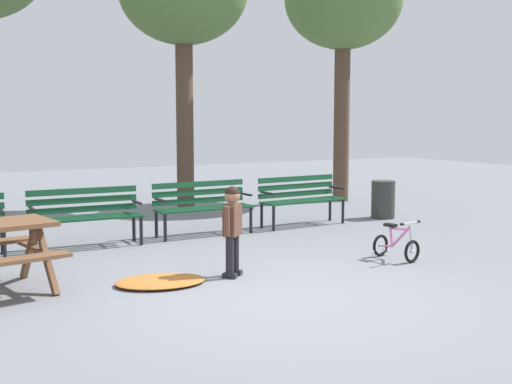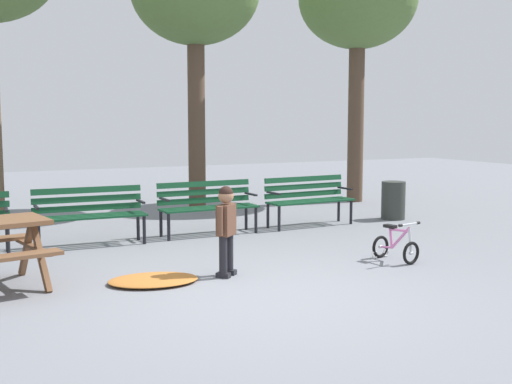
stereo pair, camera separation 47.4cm
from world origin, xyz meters
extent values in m
plane|color=slate|center=(0.00, 0.00, 0.00)|extent=(36.00, 36.00, 0.00)
cube|color=brown|center=(-2.03, 1.38, 0.36)|extent=(0.16, 0.57, 0.76)
cube|color=brown|center=(-2.12, 1.87, 0.36)|extent=(0.16, 0.57, 0.76)
cube|color=brown|center=(-2.07, 1.63, 0.42)|extent=(0.27, 1.10, 0.04)
cylinder|color=black|center=(-2.19, 3.28, 0.22)|extent=(0.05, 0.05, 0.44)
cylinder|color=black|center=(-2.17, 3.64, 0.22)|extent=(0.05, 0.05, 0.44)
cube|color=black|center=(-2.18, 3.46, 0.62)|extent=(0.06, 0.40, 0.03)
cube|color=#144728|center=(-1.03, 3.68, 0.44)|extent=(1.60, 0.11, 0.03)
cube|color=#144728|center=(-1.03, 3.56, 0.44)|extent=(1.60, 0.11, 0.03)
cube|color=#144728|center=(-1.03, 3.44, 0.44)|extent=(1.60, 0.11, 0.03)
cube|color=#144728|center=(-1.04, 3.32, 0.44)|extent=(1.60, 0.11, 0.03)
cube|color=#144728|center=(-1.03, 3.72, 0.54)|extent=(1.60, 0.08, 0.09)
cube|color=#144728|center=(-1.03, 3.72, 0.67)|extent=(1.60, 0.08, 0.09)
cube|color=#144728|center=(-1.03, 3.72, 0.81)|extent=(1.60, 0.08, 0.09)
cylinder|color=black|center=(-0.29, 3.32, 0.22)|extent=(0.05, 0.05, 0.44)
cylinder|color=black|center=(-0.28, 3.68, 0.22)|extent=(0.05, 0.05, 0.44)
cube|color=black|center=(-0.28, 3.50, 0.62)|extent=(0.05, 0.40, 0.03)
cylinder|color=black|center=(-1.78, 3.36, 0.22)|extent=(0.05, 0.05, 0.44)
cylinder|color=black|center=(-1.78, 3.72, 0.22)|extent=(0.05, 0.05, 0.44)
cube|color=black|center=(-1.78, 3.54, 0.62)|extent=(0.05, 0.40, 0.03)
cube|color=#144728|center=(0.87, 3.75, 0.44)|extent=(1.60, 0.10, 0.03)
cube|color=#144728|center=(0.87, 3.63, 0.44)|extent=(1.60, 0.10, 0.03)
cube|color=#144728|center=(0.87, 3.51, 0.44)|extent=(1.60, 0.10, 0.03)
cube|color=#144728|center=(0.87, 3.39, 0.44)|extent=(1.60, 0.10, 0.03)
cube|color=#144728|center=(0.87, 3.79, 0.54)|extent=(1.60, 0.07, 0.09)
cube|color=#144728|center=(0.87, 3.79, 0.67)|extent=(1.60, 0.07, 0.09)
cube|color=#144728|center=(0.87, 3.79, 0.81)|extent=(1.60, 0.07, 0.09)
cylinder|color=black|center=(1.62, 3.42, 0.22)|extent=(0.05, 0.05, 0.44)
cylinder|color=black|center=(1.62, 3.78, 0.22)|extent=(0.05, 0.05, 0.44)
cube|color=black|center=(1.62, 3.60, 0.62)|extent=(0.05, 0.40, 0.03)
cylinder|color=black|center=(0.12, 3.40, 0.22)|extent=(0.05, 0.05, 0.44)
cylinder|color=black|center=(0.12, 3.76, 0.22)|extent=(0.05, 0.05, 0.44)
cube|color=black|center=(0.12, 3.58, 0.62)|extent=(0.05, 0.40, 0.03)
cube|color=#144728|center=(2.76, 3.77, 0.44)|extent=(1.60, 0.17, 0.03)
cube|color=#144728|center=(2.77, 3.65, 0.44)|extent=(1.60, 0.17, 0.03)
cube|color=#144728|center=(2.77, 3.53, 0.44)|extent=(1.60, 0.17, 0.03)
cube|color=#144728|center=(2.78, 3.41, 0.44)|extent=(1.60, 0.17, 0.03)
cube|color=#144728|center=(2.76, 3.81, 0.54)|extent=(1.60, 0.14, 0.09)
cube|color=#144728|center=(2.76, 3.81, 0.67)|extent=(1.60, 0.14, 0.09)
cube|color=#144728|center=(2.76, 3.81, 0.81)|extent=(1.60, 0.14, 0.09)
cylinder|color=black|center=(3.53, 3.48, 0.22)|extent=(0.05, 0.05, 0.44)
cylinder|color=black|center=(3.51, 3.84, 0.22)|extent=(0.05, 0.05, 0.44)
cube|color=black|center=(3.52, 3.66, 0.62)|extent=(0.06, 0.40, 0.03)
cylinder|color=black|center=(2.03, 3.38, 0.22)|extent=(0.05, 0.05, 0.44)
cylinder|color=black|center=(2.01, 3.74, 0.22)|extent=(0.05, 0.05, 0.44)
cube|color=black|center=(2.02, 3.56, 0.62)|extent=(0.06, 0.40, 0.03)
cylinder|color=black|center=(0.08, 1.02, 0.25)|extent=(0.10, 0.10, 0.49)
cube|color=black|center=(0.08, 1.02, 0.03)|extent=(0.17, 0.18, 0.06)
cylinder|color=black|center=(-0.05, 0.91, 0.25)|extent=(0.10, 0.10, 0.49)
cube|color=black|center=(-0.05, 0.91, 0.03)|extent=(0.17, 0.18, 0.06)
cube|color=brown|center=(0.02, 0.96, 0.68)|extent=(0.29, 0.28, 0.36)
sphere|color=#996B4C|center=(0.02, 0.96, 0.96)|extent=(0.18, 0.18, 0.18)
sphere|color=black|center=(0.02, 0.96, 0.99)|extent=(0.17, 0.17, 0.17)
cylinder|color=brown|center=(0.14, 1.07, 0.69)|extent=(0.07, 0.07, 0.34)
cylinder|color=brown|center=(-0.11, 0.85, 0.69)|extent=(0.07, 0.07, 0.34)
torus|color=black|center=(2.38, 0.47, 0.15)|extent=(0.30, 0.09, 0.30)
cylinder|color=silver|center=(2.38, 0.47, 0.15)|extent=(0.06, 0.05, 0.04)
torus|color=black|center=(2.28, 0.98, 0.15)|extent=(0.30, 0.09, 0.30)
cylinder|color=silver|center=(2.28, 0.98, 0.15)|extent=(0.06, 0.05, 0.04)
torus|color=white|center=(2.39, 1.00, 0.05)|extent=(0.11, 0.04, 0.11)
torus|color=white|center=(2.18, 0.96, 0.05)|extent=(0.11, 0.04, 0.11)
cylinder|color=pink|center=(2.35, 0.65, 0.32)|extent=(0.09, 0.31, 0.32)
cylinder|color=pink|center=(2.32, 0.81, 0.30)|extent=(0.05, 0.08, 0.27)
cylinder|color=pink|center=(2.30, 0.88, 0.16)|extent=(0.06, 0.20, 0.05)
cylinder|color=silver|center=(2.37, 0.49, 0.31)|extent=(0.04, 0.08, 0.32)
cylinder|color=pink|center=(2.34, 0.67, 0.42)|extent=(0.09, 0.32, 0.05)
cube|color=black|center=(2.31, 0.82, 0.45)|extent=(0.12, 0.18, 0.04)
cylinder|color=silver|center=(2.37, 0.51, 0.52)|extent=(0.34, 0.09, 0.02)
cylinder|color=black|center=(2.54, 0.54, 0.52)|extent=(0.06, 0.04, 0.04)
cylinder|color=black|center=(2.20, 0.48, 0.52)|extent=(0.06, 0.04, 0.04)
ellipsoid|color=#B26B2D|center=(-0.86, 1.04, 0.04)|extent=(1.14, 0.90, 0.07)
cylinder|color=#2D332D|center=(4.56, 3.61, 0.35)|extent=(0.44, 0.44, 0.70)
cylinder|color=brown|center=(1.79, 6.51, 1.76)|extent=(0.35, 0.35, 3.52)
cylinder|color=brown|center=(5.42, 6.08, 1.79)|extent=(0.35, 0.35, 3.58)
camera|label=1|loc=(-3.42, -5.72, 1.86)|focal=45.43mm
camera|label=2|loc=(-3.00, -5.94, 1.86)|focal=45.43mm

